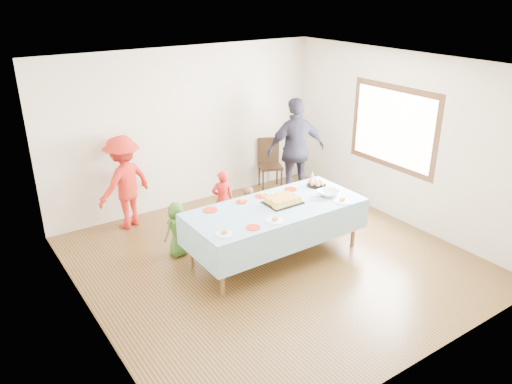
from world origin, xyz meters
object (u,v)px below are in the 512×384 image
at_px(birthday_cake, 283,200).
at_px(party_table, 276,210).
at_px(adult_left, 124,182).
at_px(dining_chair, 269,161).

bearing_deg(birthday_cake, party_table, -168.43).
bearing_deg(birthday_cake, adult_left, 126.22).
height_order(birthday_cake, adult_left, adult_left).
bearing_deg(dining_chair, adult_left, -155.47).
height_order(party_table, adult_left, adult_left).
xyz_separation_m(birthday_cake, adult_left, (-1.52, 2.08, -0.07)).
relative_size(party_table, adult_left, 1.67).
distance_m(birthday_cake, adult_left, 2.58).
distance_m(dining_chair, adult_left, 2.86).
relative_size(party_table, dining_chair, 2.64).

